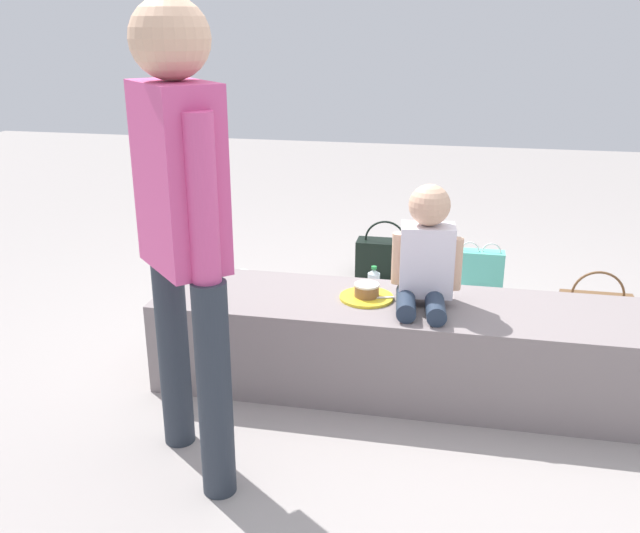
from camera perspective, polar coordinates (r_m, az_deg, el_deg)
ground_plane at (r=2.99m, az=6.67°, el=-9.74°), size 12.00×12.00×0.00m
concrete_ledge at (r=2.90m, az=6.82°, el=-6.46°), size 2.03×0.50×0.38m
child_seated at (r=2.75m, az=8.70°, el=1.05°), size 0.28×0.32×0.48m
adult_standing at (r=2.16m, az=-11.27°, el=4.75°), size 0.35×0.35×1.52m
cake_plate at (r=2.84m, az=3.84°, el=-2.25°), size 0.22×0.22×0.07m
gift_bag at (r=3.86m, az=12.86°, el=-0.75°), size 0.26×0.10×0.34m
water_bottle_near_gift at (r=3.53m, az=10.52°, el=-3.38°), size 0.06×0.06×0.21m
water_bottle_far_side at (r=3.84m, az=4.41°, el=-1.40°), size 0.07×0.07×0.18m
party_cup_red at (r=3.49m, az=6.82°, el=-4.35°), size 0.08×0.08×0.10m
cake_box_white at (r=3.84m, az=-5.87°, el=-1.89°), size 0.37×0.35×0.11m
handbag_black_leather at (r=4.15m, az=5.32°, el=0.71°), size 0.33×0.15×0.35m
handbag_brown_canvas at (r=3.65m, az=21.61°, el=-3.56°), size 0.34×0.12×0.33m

